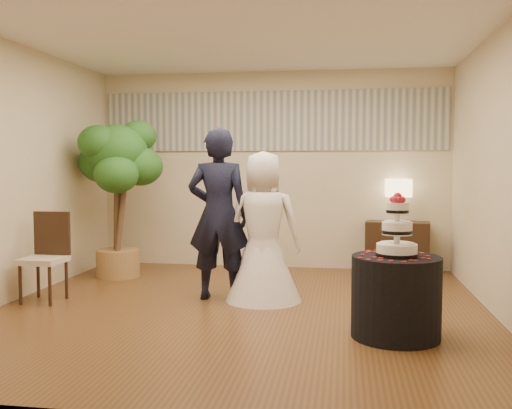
% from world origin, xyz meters
% --- Properties ---
extents(floor, '(5.00, 5.00, 0.00)m').
position_xyz_m(floor, '(0.00, 0.00, 0.00)').
color(floor, brown).
rests_on(floor, ground).
extents(ceiling, '(5.00, 5.00, 0.00)m').
position_xyz_m(ceiling, '(0.00, 0.00, 2.80)').
color(ceiling, white).
rests_on(ceiling, wall_back).
extents(wall_back, '(5.00, 0.06, 2.80)m').
position_xyz_m(wall_back, '(0.00, 2.50, 1.40)').
color(wall_back, beige).
rests_on(wall_back, ground).
extents(wall_front, '(5.00, 0.06, 2.80)m').
position_xyz_m(wall_front, '(0.00, -2.50, 1.40)').
color(wall_front, beige).
rests_on(wall_front, ground).
extents(wall_left, '(0.06, 5.00, 2.80)m').
position_xyz_m(wall_left, '(-2.50, 0.00, 1.40)').
color(wall_left, beige).
rests_on(wall_left, ground).
extents(wall_right, '(0.06, 5.00, 2.80)m').
position_xyz_m(wall_right, '(2.50, 0.00, 1.40)').
color(wall_right, beige).
rests_on(wall_right, ground).
extents(mural_border, '(4.90, 0.02, 0.85)m').
position_xyz_m(mural_border, '(0.00, 2.48, 2.10)').
color(mural_border, '#9FA192').
rests_on(mural_border, wall_back).
extents(groom, '(0.69, 0.46, 1.87)m').
position_xyz_m(groom, '(-0.32, 0.42, 0.94)').
color(groom, black).
rests_on(groom, floor).
extents(bride, '(0.85, 0.85, 1.62)m').
position_xyz_m(bride, '(0.18, 0.44, 0.81)').
color(bride, white).
rests_on(bride, floor).
extents(cake_table, '(0.83, 0.83, 0.70)m').
position_xyz_m(cake_table, '(1.48, -0.71, 0.35)').
color(cake_table, black).
rests_on(cake_table, floor).
extents(wedding_cake, '(0.35, 0.35, 0.54)m').
position_xyz_m(wedding_cake, '(1.48, -0.71, 0.97)').
color(wedding_cake, white).
rests_on(wedding_cake, cake_table).
extents(console, '(0.88, 0.48, 0.70)m').
position_xyz_m(console, '(1.76, 2.29, 0.35)').
color(console, black).
rests_on(console, floor).
extents(table_lamp, '(0.33, 0.33, 0.58)m').
position_xyz_m(table_lamp, '(1.76, 2.29, 0.99)').
color(table_lamp, beige).
rests_on(table_lamp, console).
extents(ficus_tree, '(1.16, 1.16, 2.11)m').
position_xyz_m(ficus_tree, '(-1.90, 1.44, 1.05)').
color(ficus_tree, '#265C1D').
rests_on(ficus_tree, floor).
extents(side_chair, '(0.45, 0.47, 0.96)m').
position_xyz_m(side_chair, '(-2.16, 0.01, 0.48)').
color(side_chair, black).
rests_on(side_chair, floor).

